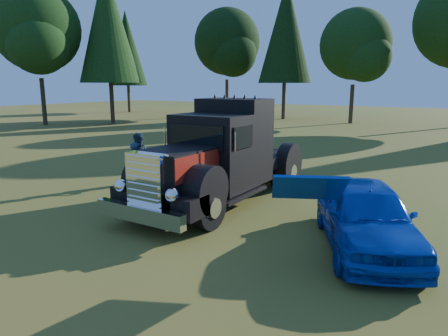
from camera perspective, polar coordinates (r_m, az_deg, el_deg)
ground at (r=9.58m, az=-5.06°, el=-9.08°), size 120.00×120.00×0.00m
treeline at (r=35.11m, az=23.67°, el=17.97°), size 72.10×24.04×13.84m
diamond_t_truck at (r=11.62m, az=-0.77°, el=1.26°), size 3.32×7.16×3.00m
hotrod_coupe at (r=8.94m, az=19.55°, el=-6.36°), size 3.36×4.54×1.89m
spectator_near at (r=12.38m, az=-12.22°, el=-0.36°), size 0.51×0.68×1.71m
spectator_far at (r=14.08m, az=-11.82°, el=1.28°), size 1.10×1.08×1.79m
distant_teal_car at (r=37.74m, az=0.25°, el=7.55°), size 3.63×3.23×1.19m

